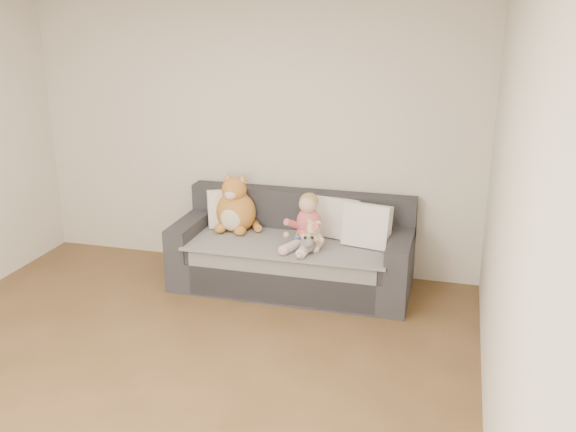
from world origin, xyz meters
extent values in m
plane|color=brown|center=(0.00, 0.00, 0.00)|extent=(5.00, 5.00, 0.00)
plane|color=silver|center=(0.00, 2.50, 1.30)|extent=(4.50, 0.00, 4.50)
plane|color=silver|center=(2.25, 0.00, 1.30)|extent=(0.00, 5.00, 5.00)
cube|color=#2D2C32|center=(0.53, 2.02, 0.15)|extent=(2.20, 0.90, 0.30)
cube|color=#2D2C32|center=(0.53, 1.99, 0.38)|extent=(1.90, 0.80, 0.15)
cube|color=#2D2C32|center=(0.53, 2.37, 0.65)|extent=(2.20, 0.20, 0.40)
cube|color=#2D2C32|center=(-0.47, 2.02, 0.45)|extent=(0.20, 0.90, 0.30)
cube|color=#2D2C32|center=(1.53, 2.02, 0.45)|extent=(0.20, 0.90, 0.30)
cube|color=gray|center=(0.53, 1.97, 0.46)|extent=(1.85, 0.88, 0.02)
cube|color=gray|center=(0.53, 1.58, 0.23)|extent=(1.70, 0.02, 0.41)
cube|color=silver|center=(-0.17, 2.23, 0.66)|extent=(0.44, 0.34, 0.38)
cube|color=silver|center=(0.90, 2.21, 0.66)|extent=(0.44, 0.28, 0.38)
cube|color=silver|center=(1.22, 2.03, 0.67)|extent=(0.45, 0.27, 0.40)
ellipsoid|color=#DA644D|center=(0.71, 1.92, 0.56)|extent=(0.23, 0.19, 0.19)
ellipsoid|color=#DA644D|center=(0.71, 1.94, 0.70)|extent=(0.22, 0.19, 0.24)
ellipsoid|color=#DBAA8C|center=(0.70, 1.92, 0.86)|extent=(0.17, 0.17, 0.17)
ellipsoid|color=tan|center=(0.71, 1.94, 0.89)|extent=(0.17, 0.17, 0.13)
cylinder|color=#DA644D|center=(0.58, 1.88, 0.67)|extent=(0.17, 0.23, 0.15)
cylinder|color=#DA644D|center=(0.80, 1.84, 0.67)|extent=(0.09, 0.23, 0.15)
ellipsoid|color=#DBAA8C|center=(0.53, 1.80, 0.60)|extent=(0.06, 0.06, 0.06)
ellipsoid|color=#DBAA8C|center=(0.82, 1.74, 0.60)|extent=(0.06, 0.06, 0.06)
cylinder|color=#E5B2C6|center=(0.60, 1.74, 0.51)|extent=(0.18, 0.30, 0.10)
cylinder|color=#E5B2C6|center=(0.73, 1.72, 0.51)|extent=(0.11, 0.30, 0.10)
ellipsoid|color=#DBAA8C|center=(0.56, 1.60, 0.51)|extent=(0.06, 0.09, 0.05)
ellipsoid|color=#DBAA8C|center=(0.72, 1.57, 0.51)|extent=(0.06, 0.09, 0.05)
ellipsoid|color=#C0812A|center=(-0.07, 2.16, 0.65)|extent=(0.39, 0.33, 0.41)
ellipsoid|color=beige|center=(-0.07, 2.03, 0.62)|extent=(0.20, 0.09, 0.23)
ellipsoid|color=#C0812A|center=(-0.07, 2.13, 0.88)|extent=(0.24, 0.24, 0.24)
ellipsoid|color=beige|center=(-0.07, 2.03, 0.85)|extent=(0.11, 0.07, 0.08)
cone|color=#C0812A|center=(-0.14, 2.17, 1.00)|extent=(0.10, 0.10, 0.08)
cone|color=pink|center=(-0.14, 2.16, 0.99)|extent=(0.06, 0.06, 0.05)
cone|color=#C0812A|center=(0.01, 2.17, 1.00)|extent=(0.10, 0.10, 0.08)
cone|color=pink|center=(0.01, 2.15, 0.99)|extent=(0.06, 0.06, 0.05)
ellipsoid|color=#C0812A|center=(-0.18, 2.01, 0.52)|extent=(0.11, 0.14, 0.09)
ellipsoid|color=#C0812A|center=(0.03, 2.00, 0.52)|extent=(0.11, 0.14, 0.09)
cylinder|color=#C0812A|center=(0.12, 2.20, 0.51)|extent=(0.18, 0.27, 0.09)
ellipsoid|color=beige|center=(0.78, 1.83, 0.56)|extent=(0.18, 0.15, 0.18)
ellipsoid|color=beige|center=(0.78, 1.82, 0.67)|extent=(0.13, 0.13, 0.13)
ellipsoid|color=beige|center=(0.74, 1.84, 0.73)|extent=(0.05, 0.05, 0.05)
ellipsoid|color=beige|center=(0.82, 1.82, 0.73)|extent=(0.05, 0.05, 0.05)
ellipsoid|color=beige|center=(0.77, 1.77, 0.66)|extent=(0.05, 0.05, 0.05)
ellipsoid|color=beige|center=(0.70, 1.83, 0.58)|extent=(0.06, 0.06, 0.06)
ellipsoid|color=beige|center=(0.85, 1.78, 0.58)|extent=(0.06, 0.06, 0.06)
ellipsoid|color=beige|center=(0.72, 1.79, 0.50)|extent=(0.07, 0.07, 0.07)
ellipsoid|color=beige|center=(0.81, 1.76, 0.50)|extent=(0.07, 0.07, 0.07)
ellipsoid|color=white|center=(0.75, 1.74, 0.54)|extent=(0.15, 0.18, 0.13)
ellipsoid|color=white|center=(0.78, 1.66, 0.59)|extent=(0.09, 0.09, 0.09)
ellipsoid|color=black|center=(0.74, 1.66, 0.64)|extent=(0.03, 0.03, 0.03)
ellipsoid|color=black|center=(0.80, 1.68, 0.64)|extent=(0.03, 0.03, 0.03)
cylinder|color=#513DA6|center=(0.62, 1.85, 0.52)|extent=(0.08, 0.08, 0.09)
cone|color=#38915E|center=(0.62, 1.85, 0.58)|extent=(0.07, 0.07, 0.04)
cylinder|color=#38915E|center=(0.57, 1.84, 0.53)|extent=(0.02, 0.02, 0.07)
cylinder|color=#38915E|center=(0.67, 1.85, 0.53)|extent=(0.02, 0.02, 0.07)
camera|label=1|loc=(1.96, -3.38, 2.54)|focal=40.00mm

